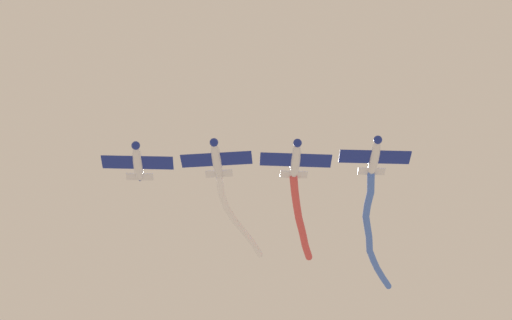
{
  "coord_description": "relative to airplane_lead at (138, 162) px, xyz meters",
  "views": [
    {
      "loc": [
        45.58,
        -26.19,
        6.86
      ],
      "look_at": [
        3.73,
        3.91,
        61.39
      ],
      "focal_mm": 49.61,
      "sensor_mm": 36.0,
      "label": 1
    }
  ],
  "objects": [
    {
      "name": "smoke_trail_left_wing",
      "position": [
        -2.92,
        14.87,
        1.61
      ],
      "size": [
        11.79,
        14.28,
        3.72
      ],
      "color": "white"
    },
    {
      "name": "airplane_lead",
      "position": [
        0.0,
        0.0,
        0.0
      ],
      "size": [
        6.05,
        7.25,
        1.91
      ],
      "rotation": [
        0.0,
        0.0,
        5.69
      ],
      "color": "silver"
    },
    {
      "name": "smoke_trail_slot",
      "position": [
        3.99,
        30.18,
        1.58
      ],
      "size": [
        17.14,
        19.16,
        3.82
      ],
      "color": "#4C75DB"
    },
    {
      "name": "airplane_right_wing",
      "position": [
        10.08,
        13.41,
        0.0
      ],
      "size": [
        6.01,
        7.3,
        1.91
      ],
      "rotation": [
        0.0,
        0.0,
        5.7
      ],
      "color": "silver"
    },
    {
      "name": "airplane_slot",
      "position": [
        15.12,
        20.11,
        0.3
      ],
      "size": [
        6.04,
        7.26,
        1.91
      ],
      "rotation": [
        0.0,
        0.0,
        5.69
      ],
      "color": "silver"
    },
    {
      "name": "airplane_left_wing",
      "position": [
        5.03,
        6.69,
        0.3
      ],
      "size": [
        6.25,
        6.92,
        1.91
      ],
      "rotation": [
        0.0,
        0.0,
        5.58
      ],
      "color": "silver"
    },
    {
      "name": "smoke_trail_right_wing",
      "position": [
        2.07,
        20.37,
        0.9
      ],
      "size": [
        12.1,
        12.11,
        2.69
      ],
      "color": "#DB4C4C"
    }
  ]
}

